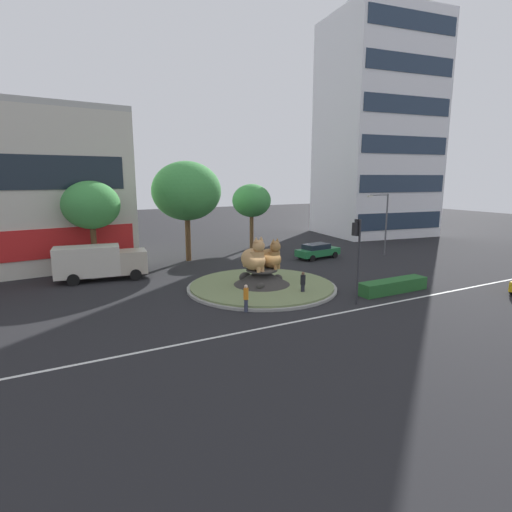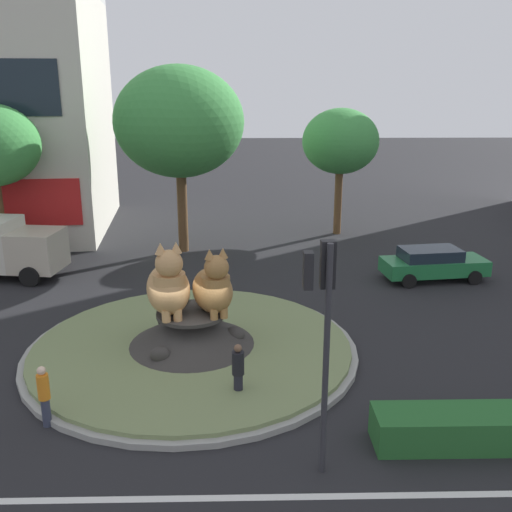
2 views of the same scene
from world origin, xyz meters
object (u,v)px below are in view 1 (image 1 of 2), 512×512
third_tree_left (187,191)px  pedestrian_orange_shirt (246,297)px  pedestrian_black_shirt (303,283)px  hatchback_near_shophouse (317,251)px  cat_statue_calico (254,258)px  traffic_light_mast (357,243)px  streetlight_arm (384,219)px  delivery_box_truck (99,261)px  broadleaf_tree_behind_island (91,205)px  office_tower (377,130)px  cat_statue_tabby (271,257)px  second_tree_near_tower (252,201)px

third_tree_left → pedestrian_orange_shirt: (-1.95, -16.59, -5.86)m
pedestrian_black_shirt → hatchback_near_shophouse: (8.82, 10.26, -0.10)m
cat_statue_calico → hatchback_near_shophouse: bearing=109.8°
traffic_light_mast → pedestrian_orange_shirt: 7.80m
streetlight_arm → delivery_box_truck: streetlight_arm is taller
pedestrian_orange_shirt → pedestrian_black_shirt: size_ratio=1.01×
broadleaf_tree_behind_island → streetlight_arm: size_ratio=1.22×
pedestrian_orange_shirt → hatchback_near_shophouse: pedestrian_orange_shirt is taller
pedestrian_orange_shirt → pedestrian_black_shirt: bearing=-100.0°
hatchback_near_shophouse → traffic_light_mast: bearing=-124.6°
traffic_light_mast → delivery_box_truck: size_ratio=0.77×
cat_statue_calico → third_tree_left: (-0.82, 12.40, 4.41)m
broadleaf_tree_behind_island → pedestrian_orange_shirt: broadleaf_tree_behind_island is taller
office_tower → pedestrian_orange_shirt: (-32.09, -22.98, -13.66)m
third_tree_left → delivery_box_truck: (-8.76, -4.13, -5.27)m
third_tree_left → office_tower: bearing=12.0°
broadleaf_tree_behind_island → cat_statue_calico: bearing=-47.4°
cat_statue_tabby → delivery_box_truck: size_ratio=0.36×
traffic_light_mast → broadleaf_tree_behind_island: broadleaf_tree_behind_island is taller
streetlight_arm → pedestrian_black_shirt: bearing=35.7°
broadleaf_tree_behind_island → delivery_box_truck: bearing=-88.4°
office_tower → broadleaf_tree_behind_island: 40.79m
third_tree_left → hatchback_near_shophouse: 14.25m
broadleaf_tree_behind_island → third_tree_left: 9.08m
office_tower → hatchback_near_shophouse: office_tower is taller
traffic_light_mast → delivery_box_truck: bearing=42.3°
traffic_light_mast → third_tree_left: third_tree_left is taller
office_tower → third_tree_left: 31.78m
cat_statue_tabby → hatchback_near_shophouse: 12.14m
pedestrian_orange_shirt → hatchback_near_shophouse: 18.00m
second_tree_near_tower → streetlight_arm: (9.97, -10.59, -1.63)m
pedestrian_orange_shirt → hatchback_near_shophouse: size_ratio=0.35×
streetlight_arm → hatchback_near_shophouse: bearing=-7.9°
traffic_light_mast → hatchback_near_shophouse: bearing=-28.8°
second_tree_near_tower → pedestrian_orange_shirt: (-10.81, -20.15, -4.52)m
second_tree_near_tower → hatchback_near_shophouse: size_ratio=1.51×
office_tower → hatchback_near_shophouse: size_ratio=5.99×
broadleaf_tree_behind_island → pedestrian_black_shirt: 18.60m
third_tree_left → cat_statue_tabby: bearing=-79.6°
office_tower → delivery_box_truck: (-38.90, -10.53, -13.07)m
second_tree_near_tower → hatchback_near_shophouse: 10.27m
office_tower → second_tree_near_tower: (-21.28, -2.83, -9.14)m
streetlight_arm → hatchback_near_shophouse: (-6.93, 1.95, -3.03)m
second_tree_near_tower → traffic_light_mast: bearing=-100.0°
pedestrian_orange_shirt → traffic_light_mast: bearing=-129.3°
office_tower → pedestrian_black_shirt: 37.32m
office_tower → pedestrian_black_shirt: size_ratio=17.14×
traffic_light_mast → office_tower: (25.18, 24.89, 10.58)m
broadleaf_tree_behind_island → pedestrian_black_shirt: broadleaf_tree_behind_island is taller
hatchback_near_shophouse → delivery_box_truck: (-20.65, 0.94, 0.72)m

